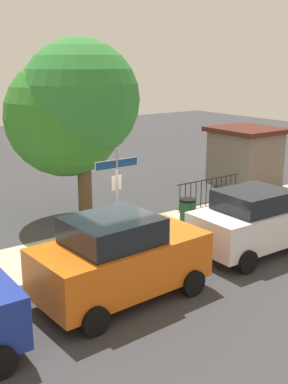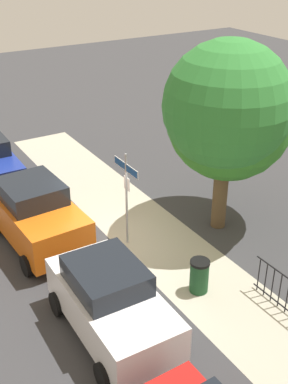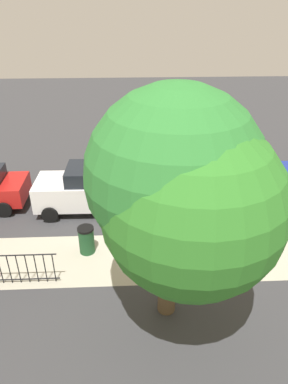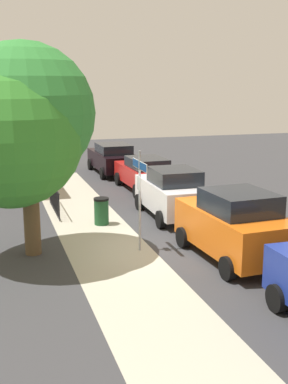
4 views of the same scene
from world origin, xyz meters
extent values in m
plane|color=#38383A|center=(0.00, 0.00, 0.00)|extent=(60.00, 60.00, 0.00)
cube|color=#B2AC97|center=(2.00, 1.30, 0.00)|extent=(24.00, 2.60, 0.00)
cylinder|color=#9EA0A5|center=(0.25, 0.40, 1.54)|extent=(0.07, 0.07, 3.08)
cube|color=#144799|center=(0.25, 0.40, 2.65)|extent=(1.37, 0.02, 0.22)
cube|color=white|center=(0.25, 0.40, 2.65)|extent=(1.40, 0.02, 0.25)
cube|color=silver|center=(0.25, 0.42, 2.10)|extent=(0.32, 0.02, 0.42)
cylinder|color=brown|center=(0.93, 3.54, 1.26)|extent=(0.48, 0.48, 2.52)
sphere|color=#3E892B|center=(0.99, 3.26, 4.48)|extent=(2.86, 2.86, 2.86)
sphere|color=#308134|center=(0.88, 3.59, 4.19)|extent=(3.99, 3.99, 3.99)
sphere|color=#338229|center=(0.52, 4.03, 3.63)|extent=(4.06, 4.06, 4.06)
cylinder|color=black|center=(-4.60, -1.33, 0.32)|extent=(0.64, 0.23, 0.64)
cylinder|color=black|center=(-7.38, -1.30, 0.32)|extent=(0.64, 0.23, 0.64)
cube|color=orange|center=(-1.20, -2.01, 0.88)|extent=(4.18, 2.14, 1.12)
cube|color=black|center=(-1.44, -2.02, 1.74)|extent=(2.05, 1.80, 0.61)
cylinder|color=black|center=(0.14, -0.97, 0.32)|extent=(0.65, 0.25, 0.64)
cylinder|color=black|center=(0.24, -2.90, 0.32)|extent=(0.65, 0.25, 0.64)
cylinder|color=black|center=(-2.64, -1.11, 0.32)|extent=(0.65, 0.25, 0.64)
cube|color=white|center=(3.60, -1.91, 0.83)|extent=(4.03, 1.87, 1.01)
cube|color=black|center=(3.36, -1.91, 1.61)|extent=(1.95, 1.62, 0.56)
cylinder|color=black|center=(4.97, -1.02, 0.32)|extent=(0.64, 0.23, 0.64)
cylinder|color=black|center=(4.95, -2.84, 0.32)|extent=(0.64, 0.23, 0.64)
cylinder|color=black|center=(2.25, -0.98, 0.32)|extent=(0.64, 0.23, 0.64)
cylinder|color=black|center=(2.23, -2.80, 0.32)|extent=(0.64, 0.23, 0.64)
cylinder|color=black|center=(4.20, 2.30, 0.53)|extent=(0.03, 0.03, 1.05)
cylinder|color=black|center=(4.46, 2.30, 0.53)|extent=(0.03, 0.03, 1.05)
cylinder|color=black|center=(4.72, 2.30, 0.53)|extent=(0.03, 0.03, 1.05)
cylinder|color=black|center=(4.99, 2.30, 0.53)|extent=(0.03, 0.03, 1.05)
cylinder|color=black|center=(5.25, 2.30, 0.53)|extent=(0.03, 0.03, 1.05)
cylinder|color=#1E4C28|center=(3.37, 0.90, 0.45)|extent=(0.52, 0.52, 0.90)
cylinder|color=black|center=(3.37, 0.90, 0.94)|extent=(0.55, 0.55, 0.08)
camera|label=1|loc=(-6.88, -10.76, 5.45)|focal=45.19mm
camera|label=2|loc=(11.85, -6.01, 8.76)|focal=46.06mm
camera|label=3|loc=(1.87, 10.32, 7.51)|focal=32.19mm
camera|label=4|loc=(-13.37, 4.54, 5.03)|focal=45.75mm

